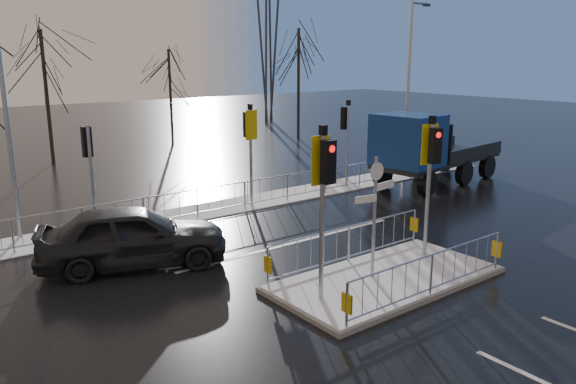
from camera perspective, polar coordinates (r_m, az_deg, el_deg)
ground at (r=14.68m, az=9.91°, el=-8.92°), size 120.00×120.00×0.00m
snow_verge at (r=21.08m, az=-7.56°, el=-1.76°), size 30.00×2.00×0.04m
lane_markings at (r=14.47m, az=10.89°, el=-9.29°), size 8.00×11.38×0.01m
traffic_island at (r=14.53m, az=9.91°, el=-7.50°), size 6.00×3.04×4.15m
far_kerb_fixtures at (r=20.56m, az=-6.22°, el=0.76°), size 18.00×0.65×3.83m
car_far_lane at (r=15.76m, az=-15.46°, el=-4.33°), size 5.38×3.67×1.70m
flatbed_truck at (r=24.77m, az=13.31°, el=4.35°), size 7.24×3.30×3.25m
tree_far_a at (r=32.08m, az=-23.52°, el=11.22°), size 3.75×3.75×7.08m
tree_far_b at (r=36.78m, az=-11.93°, el=11.21°), size 3.25×3.25×6.14m
tree_far_c at (r=38.52m, az=1.08°, el=13.03°), size 4.00×4.00×7.55m
street_lamp_right at (r=27.15m, az=12.23°, el=10.86°), size 1.25×0.18×8.00m
street_lamp_left at (r=18.92m, az=-26.73°, el=8.92°), size 1.25×0.18×8.20m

